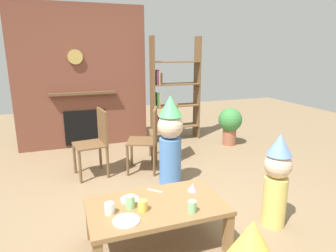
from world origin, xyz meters
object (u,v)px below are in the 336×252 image
(coffee_table, at_px, (157,210))
(birthday_cake_slice, at_px, (193,187))
(paper_plate_rear, at_px, (126,221))
(dining_chair_left, at_px, (96,139))
(child_in_pink, at_px, (277,178))
(dining_chair_middle, at_px, (149,136))
(potted_plant_tall, at_px, (230,123))
(paper_cup_near_right, at_px, (143,206))
(paper_cup_near_left, at_px, (192,207))
(dining_chair_right, at_px, (169,128))
(paper_cup_center, at_px, (109,208))
(bookshelf, at_px, (172,93))
(paper_cup_far_left, at_px, (130,202))
(paper_plate_front, at_px, (130,199))
(child_by_the_chairs, at_px, (170,139))

(coffee_table, relative_size, birthday_cake_slice, 11.61)
(paper_plate_rear, height_order, dining_chair_left, dining_chair_left)
(coffee_table, distance_m, child_in_pink, 1.18)
(dining_chair_middle, xyz_separation_m, potted_plant_tall, (1.70, 0.67, -0.11))
(paper_cup_near_right, relative_size, dining_chair_left, 0.10)
(paper_cup_near_right, relative_size, potted_plant_tall, 0.13)
(paper_cup_near_left, relative_size, dining_chair_middle, 0.11)
(birthday_cake_slice, distance_m, dining_chair_right, 1.88)
(paper_cup_near_left, relative_size, paper_cup_center, 1.02)
(bookshelf, bearing_deg, paper_cup_far_left, -116.73)
(coffee_table, bearing_deg, paper_plate_front, 143.81)
(paper_plate_front, bearing_deg, child_by_the_chairs, 52.42)
(child_in_pink, height_order, potted_plant_tall, child_in_pink)
(birthday_cake_slice, height_order, potted_plant_tall, potted_plant_tall)
(coffee_table, relative_size, paper_cup_near_left, 12.20)
(paper_cup_near_right, xyz_separation_m, paper_cup_center, (-0.26, 0.04, 0.00))
(bookshelf, distance_m, paper_plate_front, 3.18)
(child_in_pink, height_order, child_by_the_chairs, child_by_the_chairs)
(paper_plate_rear, bearing_deg, coffee_table, 30.45)
(child_by_the_chairs, bearing_deg, potted_plant_tall, 152.86)
(paper_cup_center, xyz_separation_m, potted_plant_tall, (2.50, 2.30, -0.04))
(paper_cup_far_left, bearing_deg, dining_chair_middle, 68.56)
(child_by_the_chairs, distance_m, potted_plant_tall, 1.98)
(coffee_table, height_order, potted_plant_tall, potted_plant_tall)
(paper_cup_center, bearing_deg, dining_chair_left, 86.41)
(bookshelf, xyz_separation_m, coffee_table, (-1.25, -2.93, -0.55))
(bookshelf, distance_m, potted_plant_tall, 1.19)
(paper_plate_rear, height_order, birthday_cake_slice, birthday_cake_slice)
(bookshelf, bearing_deg, paper_cup_near_right, -114.80)
(paper_cup_center, bearing_deg, paper_plate_front, 39.49)
(birthday_cake_slice, xyz_separation_m, child_by_the_chairs, (0.14, 0.97, 0.17))
(paper_cup_near_left, bearing_deg, potted_plant_tall, 53.15)
(paper_cup_near_right, xyz_separation_m, dining_chair_right, (0.96, 2.01, 0.07))
(child_in_pink, relative_size, child_by_the_chairs, 0.81)
(dining_chair_left, bearing_deg, paper_cup_near_left, 97.06)
(paper_cup_near_right, xyz_separation_m, paper_cup_far_left, (-0.09, 0.08, 0.01))
(paper_plate_front, bearing_deg, bookshelf, 62.59)
(paper_cup_near_left, height_order, potted_plant_tall, potted_plant_tall)
(paper_plate_front, distance_m, child_by_the_chairs, 1.21)
(paper_cup_near_left, height_order, paper_plate_front, paper_cup_near_left)
(coffee_table, relative_size, child_in_pink, 1.25)
(paper_plate_front, bearing_deg, paper_cup_far_left, -100.83)
(dining_chair_middle, bearing_deg, coffee_table, 97.70)
(paper_plate_front, distance_m, dining_chair_left, 1.59)
(child_in_pink, bearing_deg, dining_chair_right, -75.92)
(coffee_table, xyz_separation_m, paper_cup_center, (-0.40, -0.02, 0.10))
(child_by_the_chairs, xyz_separation_m, dining_chair_right, (0.29, 0.85, -0.09))
(paper_cup_near_right, distance_m, child_in_pink, 1.30)
(child_by_the_chairs, bearing_deg, dining_chair_middle, -140.15)
(bookshelf, height_order, paper_cup_near_left, bookshelf)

